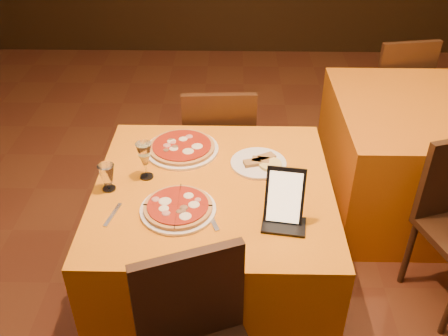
{
  "coord_description": "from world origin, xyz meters",
  "views": [
    {
      "loc": [
        -0.1,
        -1.92,
        2.13
      ],
      "look_at": [
        -0.14,
        -0.09,
        0.86
      ],
      "focal_mm": 40.0,
      "sensor_mm": 36.0,
      "label": 1
    }
  ],
  "objects_px": {
    "chair_main_far": "(219,146)",
    "pizza_near": "(178,208)",
    "side_table": "(418,158)",
    "wine_glass": "(145,160)",
    "water_glass": "(107,178)",
    "main_table": "(214,244)",
    "pizza_far": "(182,148)",
    "chair_side_far": "(389,91)",
    "tablet": "(285,196)"
  },
  "relations": [
    {
      "from": "chair_side_far",
      "to": "water_glass",
      "type": "bearing_deg",
      "value": 33.84
    },
    {
      "from": "chair_side_far",
      "to": "pizza_far",
      "type": "xyz_separation_m",
      "value": [
        -1.44,
        -1.33,
        0.31
      ]
    },
    {
      "from": "pizza_far",
      "to": "water_glass",
      "type": "xyz_separation_m",
      "value": [
        -0.3,
        -0.33,
        0.05
      ]
    },
    {
      "from": "wine_glass",
      "to": "main_table",
      "type": "bearing_deg",
      "value": -10.06
    },
    {
      "from": "pizza_far",
      "to": "chair_side_far",
      "type": "bearing_deg",
      "value": 42.75
    },
    {
      "from": "chair_main_far",
      "to": "pizza_near",
      "type": "bearing_deg",
      "value": 78.63
    },
    {
      "from": "pizza_near",
      "to": "main_table",
      "type": "bearing_deg",
      "value": 52.9
    },
    {
      "from": "side_table",
      "to": "chair_main_far",
      "type": "xyz_separation_m",
      "value": [
        -1.27,
        -0.01,
        0.08
      ]
    },
    {
      "from": "main_table",
      "to": "water_glass",
      "type": "bearing_deg",
      "value": -175.05
    },
    {
      "from": "pizza_far",
      "to": "chair_main_far",
      "type": "bearing_deg",
      "value": 71.56
    },
    {
      "from": "side_table",
      "to": "pizza_near",
      "type": "height_order",
      "value": "pizza_near"
    },
    {
      "from": "chair_main_far",
      "to": "pizza_near",
      "type": "relative_size",
      "value": 2.76
    },
    {
      "from": "main_table",
      "to": "pizza_near",
      "type": "relative_size",
      "value": 3.33
    },
    {
      "from": "chair_side_far",
      "to": "pizza_far",
      "type": "height_order",
      "value": "chair_side_far"
    },
    {
      "from": "chair_main_far",
      "to": "wine_glass",
      "type": "bearing_deg",
      "value": 63.91
    },
    {
      "from": "pizza_far",
      "to": "wine_glass",
      "type": "height_order",
      "value": "wine_glass"
    },
    {
      "from": "water_glass",
      "to": "tablet",
      "type": "height_order",
      "value": "tablet"
    },
    {
      "from": "main_table",
      "to": "chair_side_far",
      "type": "bearing_deg",
      "value": 51.97
    },
    {
      "from": "chair_main_far",
      "to": "pizza_far",
      "type": "distance_m",
      "value": 0.62
    },
    {
      "from": "side_table",
      "to": "chair_side_far",
      "type": "distance_m",
      "value": 0.81
    },
    {
      "from": "pizza_far",
      "to": "wine_glass",
      "type": "xyz_separation_m",
      "value": [
        -0.15,
        -0.24,
        0.08
      ]
    },
    {
      "from": "pizza_far",
      "to": "side_table",
      "type": "bearing_deg",
      "value": 19.94
    },
    {
      "from": "pizza_near",
      "to": "water_glass",
      "type": "height_order",
      "value": "water_glass"
    },
    {
      "from": "chair_side_far",
      "to": "water_glass",
      "type": "distance_m",
      "value": 2.44
    },
    {
      "from": "tablet",
      "to": "chair_side_far",
      "type": "bearing_deg",
      "value": 71.38
    },
    {
      "from": "tablet",
      "to": "main_table",
      "type": "bearing_deg",
      "value": 151.44
    },
    {
      "from": "chair_main_far",
      "to": "pizza_near",
      "type": "xyz_separation_m",
      "value": [
        -0.14,
        -1.0,
        0.31
      ]
    },
    {
      "from": "main_table",
      "to": "wine_glass",
      "type": "distance_m",
      "value": 0.57
    },
    {
      "from": "main_table",
      "to": "side_table",
      "type": "bearing_deg",
      "value": 32.66
    },
    {
      "from": "main_table",
      "to": "chair_side_far",
      "type": "relative_size",
      "value": 1.21
    },
    {
      "from": "side_table",
      "to": "pizza_near",
      "type": "relative_size",
      "value": 3.33
    },
    {
      "from": "main_table",
      "to": "side_table",
      "type": "distance_m",
      "value": 1.51
    },
    {
      "from": "side_table",
      "to": "chair_main_far",
      "type": "height_order",
      "value": "chair_main_far"
    },
    {
      "from": "chair_side_far",
      "to": "tablet",
      "type": "relative_size",
      "value": 3.73
    },
    {
      "from": "pizza_far",
      "to": "wine_glass",
      "type": "bearing_deg",
      "value": -121.89
    },
    {
      "from": "water_glass",
      "to": "wine_glass",
      "type": "bearing_deg",
      "value": 31.65
    },
    {
      "from": "chair_main_far",
      "to": "tablet",
      "type": "bearing_deg",
      "value": 103.2
    },
    {
      "from": "pizza_far",
      "to": "tablet",
      "type": "xyz_separation_m",
      "value": [
        0.47,
        -0.52,
        0.1
      ]
    },
    {
      "from": "side_table",
      "to": "pizza_far",
      "type": "relative_size",
      "value": 2.94
    },
    {
      "from": "pizza_far",
      "to": "water_glass",
      "type": "bearing_deg",
      "value": -132.47
    },
    {
      "from": "chair_side_far",
      "to": "wine_glass",
      "type": "height_order",
      "value": "wine_glass"
    },
    {
      "from": "side_table",
      "to": "chair_side_far",
      "type": "height_order",
      "value": "chair_side_far"
    },
    {
      "from": "pizza_near",
      "to": "wine_glass",
      "type": "height_order",
      "value": "wine_glass"
    },
    {
      "from": "wine_glass",
      "to": "tablet",
      "type": "height_order",
      "value": "tablet"
    },
    {
      "from": "chair_main_far",
      "to": "wine_glass",
      "type": "relative_size",
      "value": 4.79
    },
    {
      "from": "chair_side_far",
      "to": "pizza_near",
      "type": "height_order",
      "value": "chair_side_far"
    },
    {
      "from": "pizza_near",
      "to": "chair_side_far",
      "type": "bearing_deg",
      "value": 52.06
    },
    {
      "from": "chair_main_far",
      "to": "wine_glass",
      "type": "xyz_separation_m",
      "value": [
        -0.32,
        -0.75,
        0.39
      ]
    },
    {
      "from": "pizza_near",
      "to": "tablet",
      "type": "bearing_deg",
      "value": -5.21
    },
    {
      "from": "pizza_far",
      "to": "water_glass",
      "type": "height_order",
      "value": "water_glass"
    }
  ]
}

